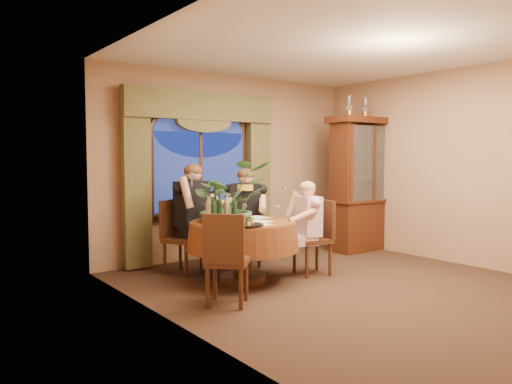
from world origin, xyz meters
TOP-DOWN VIEW (x-y plane):
  - floor at (0.00, 0.00)m, footprint 5.00×5.00m
  - wall_back at (0.00, 2.50)m, footprint 4.50×0.00m
  - wall_right at (2.25, 0.00)m, footprint 0.00×5.00m
  - ceiling at (0.00, 0.00)m, footprint 5.00×5.00m
  - window at (-0.60, 2.43)m, footprint 1.62×0.10m
  - arched_transom at (-0.60, 2.43)m, footprint 1.60×0.06m
  - drapery_left at (-1.63, 2.38)m, footprint 0.38×0.14m
  - drapery_right at (0.43, 2.38)m, footprint 0.38×0.14m
  - swag_valance at (-0.60, 2.35)m, footprint 2.45×0.16m
  - dining_table at (-0.85, 0.97)m, footprint 1.59×1.59m
  - china_cabinet at (1.99, 1.54)m, footprint 1.35×0.53m
  - oil_lamp_left at (1.62, 1.54)m, footprint 0.11×0.11m
  - oil_lamp_center at (1.99, 1.54)m, footprint 0.11×0.11m
  - oil_lamp_right at (2.37, 1.54)m, footprint 0.11×0.11m
  - chair_right at (0.09, 0.74)m, footprint 0.51×0.51m
  - chair_back_right at (-0.26, 1.70)m, footprint 0.59×0.59m
  - chair_back at (-1.25, 1.78)m, footprint 0.56×0.56m
  - chair_front_left at (-1.54, 0.27)m, footprint 0.59×0.59m
  - person_pink at (0.01, 0.72)m, footprint 0.51×0.53m
  - person_back at (-1.09, 1.82)m, footprint 0.63×0.60m
  - person_scarf at (-0.30, 1.69)m, footprint 0.67×0.66m
  - stoneware_vase at (-0.98, 1.07)m, footprint 0.15×0.15m
  - centerpiece_plant at (-0.97, 1.12)m, footprint 0.98×1.09m
  - olive_bowl at (-0.84, 0.89)m, footprint 0.16×0.16m
  - cheese_platter at (-1.07, 0.58)m, footprint 0.39×0.39m
  - wine_bottle_0 at (-1.01, 0.94)m, footprint 0.07×0.07m
  - wine_bottle_1 at (-1.29, 1.05)m, footprint 0.07×0.07m
  - wine_bottle_2 at (-1.34, 0.86)m, footprint 0.07×0.07m
  - wine_bottle_3 at (-1.16, 1.12)m, footprint 0.07×0.07m
  - wine_bottle_4 at (-1.18, 0.99)m, footprint 0.07×0.07m
  - wine_bottle_5 at (-1.07, 0.99)m, footprint 0.07×0.07m
  - tasting_paper_0 at (-0.70, 0.82)m, footprint 0.26×0.33m
  - tasting_paper_1 at (-0.50, 1.14)m, footprint 0.24×0.32m
  - tasting_paper_2 at (-0.88, 0.62)m, footprint 0.27×0.34m
  - wine_glass_person_pink at (-0.41, 0.84)m, footprint 0.07×0.07m
  - wine_glass_person_back at (-0.98, 1.41)m, footprint 0.07×0.07m
  - wine_glass_person_scarf at (-0.58, 1.33)m, footprint 0.07×0.07m

SIDE VIEW (x-z plane):
  - floor at x=0.00m, z-range 0.00..0.00m
  - dining_table at x=-0.85m, z-range 0.00..0.75m
  - chair_right at x=0.09m, z-range 0.00..0.96m
  - chair_back_right at x=-0.26m, z-range 0.00..0.96m
  - chair_back at x=-1.25m, z-range 0.00..0.96m
  - chair_front_left at x=-1.54m, z-range 0.00..0.96m
  - person_pink at x=0.01m, z-range 0.00..1.23m
  - person_scarf at x=-0.30m, z-range 0.00..1.38m
  - person_back at x=-1.09m, z-range 0.00..1.45m
  - tasting_paper_0 at x=-0.70m, z-range 0.75..0.76m
  - tasting_paper_1 at x=-0.50m, z-range 0.75..0.76m
  - tasting_paper_2 at x=-0.88m, z-range 0.75..0.76m
  - cheese_platter at x=-1.07m, z-range 0.75..0.77m
  - olive_bowl at x=-0.84m, z-range 0.75..0.80m
  - wine_glass_person_pink at x=-0.41m, z-range 0.75..0.93m
  - wine_glass_person_back at x=-0.98m, z-range 0.75..0.93m
  - wine_glass_person_scarf at x=-0.58m, z-range 0.75..0.93m
  - stoneware_vase at x=-0.98m, z-range 0.75..1.03m
  - wine_bottle_0 at x=-1.01m, z-range 0.75..1.08m
  - wine_bottle_1 at x=-1.29m, z-range 0.75..1.08m
  - wine_bottle_2 at x=-1.34m, z-range 0.75..1.08m
  - wine_bottle_3 at x=-1.16m, z-range 0.75..1.08m
  - wine_bottle_4 at x=-1.18m, z-range 0.75..1.08m
  - wine_bottle_5 at x=-1.07m, z-range 0.75..1.08m
  - china_cabinet at x=1.99m, z-range 0.00..2.18m
  - drapery_left at x=-1.63m, z-range 0.02..2.34m
  - drapery_right at x=0.43m, z-range 0.02..2.34m
  - window at x=-0.60m, z-range 0.64..1.96m
  - centerpiece_plant at x=-0.97m, z-range 0.95..1.80m
  - wall_back at x=0.00m, z-range -0.85..3.65m
  - wall_right at x=2.25m, z-range -1.10..3.90m
  - arched_transom at x=-0.60m, z-range 1.86..2.30m
  - swag_valance at x=-0.60m, z-range 2.07..2.49m
  - oil_lamp_left at x=1.62m, z-range 2.18..2.52m
  - oil_lamp_center at x=1.99m, z-range 2.18..2.52m
  - oil_lamp_right at x=2.37m, z-range 2.18..2.52m
  - ceiling at x=0.00m, z-range 2.80..2.80m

